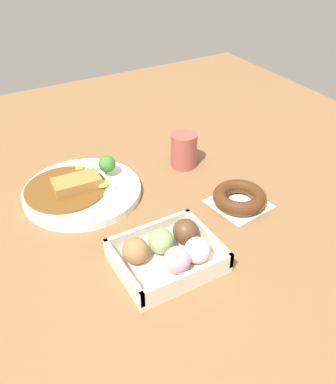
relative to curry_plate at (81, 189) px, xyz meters
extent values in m
plane|color=brown|center=(-0.12, 0.11, -0.01)|extent=(1.60, 1.60, 0.00)
cylinder|color=white|center=(0.00, 0.00, -0.01)|extent=(0.27, 0.27, 0.02)
cylinder|color=brown|center=(0.03, -0.01, 0.01)|extent=(0.18, 0.18, 0.01)
cube|color=#A87538|center=(0.01, 0.00, 0.02)|extent=(0.11, 0.06, 0.02)
cylinder|color=white|center=(-0.04, 0.03, 0.01)|extent=(0.06, 0.06, 0.00)
ellipsoid|color=yellow|center=(-0.04, 0.03, 0.02)|extent=(0.03, 0.03, 0.01)
cylinder|color=#8CB766|center=(-0.07, -0.02, 0.01)|extent=(0.01, 0.01, 0.02)
sphere|color=#387A2D|center=(-0.07, -0.02, 0.04)|extent=(0.04, 0.04, 0.04)
cube|color=orange|center=(-0.02, -0.06, 0.01)|extent=(0.02, 0.02, 0.02)
cube|color=orange|center=(-0.03, -0.05, 0.01)|extent=(0.01, 0.01, 0.01)
cube|color=orange|center=(-0.03, -0.05, 0.01)|extent=(0.02, 0.02, 0.01)
cube|color=beige|center=(-0.06, 0.29, -0.01)|extent=(0.19, 0.15, 0.01)
cube|color=beige|center=(-0.15, 0.29, 0.01)|extent=(0.01, 0.15, 0.03)
cube|color=beige|center=(0.03, 0.29, 0.01)|extent=(0.01, 0.15, 0.03)
cube|color=beige|center=(-0.06, 0.22, 0.01)|extent=(0.19, 0.01, 0.03)
cube|color=beige|center=(-0.06, 0.36, 0.01)|extent=(0.19, 0.01, 0.03)
sphere|color=brown|center=(-0.11, 0.26, 0.02)|extent=(0.05, 0.05, 0.05)
sphere|color=#84A860|center=(-0.06, 0.26, 0.02)|extent=(0.05, 0.05, 0.05)
sphere|color=#9E6B3D|center=(-0.01, 0.26, 0.02)|extent=(0.05, 0.05, 0.05)
sphere|color=silver|center=(-0.10, 0.32, 0.02)|extent=(0.05, 0.05, 0.05)
sphere|color=pink|center=(-0.06, 0.32, 0.02)|extent=(0.05, 0.05, 0.05)
cube|color=white|center=(-0.29, 0.21, -0.01)|extent=(0.13, 0.13, 0.00)
torus|color=#4C2B14|center=(-0.29, 0.21, 0.00)|extent=(0.12, 0.12, 0.03)
cylinder|color=#9E4C42|center=(-0.27, 0.01, 0.03)|extent=(0.06, 0.06, 0.09)
camera|label=1|loc=(0.22, 0.77, 0.55)|focal=39.42mm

